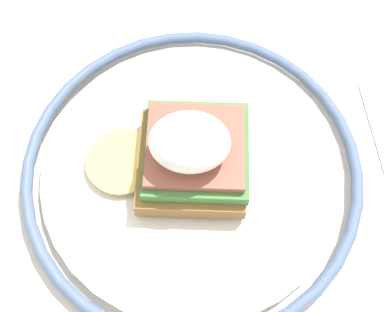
% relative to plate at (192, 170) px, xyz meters
% --- Properties ---
extents(dining_table, '(1.07, 0.67, 0.76)m').
position_rel_plate_xyz_m(dining_table, '(-0.03, -0.05, -0.14)').
color(dining_table, beige).
rests_on(dining_table, ground_plane).
extents(plate, '(0.28, 0.28, 0.02)m').
position_rel_plate_xyz_m(plate, '(0.00, 0.00, 0.00)').
color(plate, silver).
rests_on(plate, dining_table).
extents(sandwich, '(0.13, 0.09, 0.07)m').
position_rel_plate_xyz_m(sandwich, '(-0.00, -0.00, 0.03)').
color(sandwich, olive).
rests_on(sandwich, plate).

